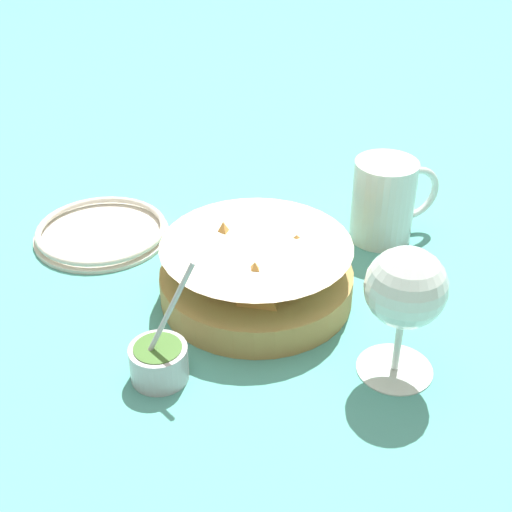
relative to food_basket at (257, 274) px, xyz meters
The scene contains 6 objects.
ground_plane 0.03m from the food_basket, 91.04° to the right, with size 4.00×4.00×0.00m, color teal.
food_basket is the anchor object (origin of this frame).
sauce_cup 0.16m from the food_basket, 146.84° to the right, with size 0.07×0.06×0.13m.
wine_glass 0.19m from the food_basket, 62.74° to the right, with size 0.08×0.08×0.14m.
beer_mug 0.21m from the food_basket, 17.85° to the left, with size 0.12×0.08×0.11m.
side_plate 0.24m from the food_basket, 125.74° to the left, with size 0.17×0.17×0.01m.
Camera 1 is at (-0.23, -0.60, 0.48)m, focal length 50.00 mm.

